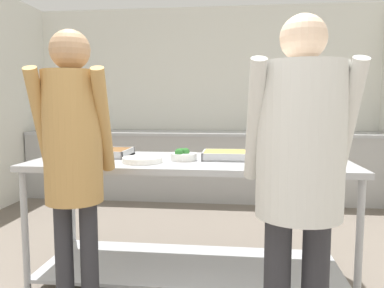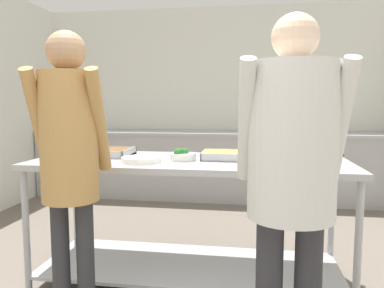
# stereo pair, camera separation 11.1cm
# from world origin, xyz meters

# --- Properties ---
(wall_rear) EXTENTS (4.94, 0.06, 2.65)m
(wall_rear) POSITION_xyz_m (0.00, 4.34, 1.32)
(wall_rear) COLOR silver
(wall_rear) RESTS_ON ground_plane
(back_counter) EXTENTS (4.78, 0.65, 0.91)m
(back_counter) POSITION_xyz_m (-0.00, 3.97, 0.46)
(back_counter) COLOR #A8A8A8
(back_counter) RESTS_ON ground_plane
(serving_counter) EXTENTS (2.19, 0.81, 0.90)m
(serving_counter) POSITION_xyz_m (0.13, 1.50, 0.61)
(serving_counter) COLOR #ADAFB5
(serving_counter) RESTS_ON ground_plane
(serving_tray_vegetables) EXTENTS (0.49, 0.34, 0.05)m
(serving_tray_vegetables) POSITION_xyz_m (-0.59, 1.60, 0.92)
(serving_tray_vegetables) COLOR #ADAFB5
(serving_tray_vegetables) RESTS_ON serving_counter
(plate_stack) EXTENTS (0.27, 0.27, 0.04)m
(plate_stack) POSITION_xyz_m (-0.17, 1.33, 0.91)
(plate_stack) COLOR white
(plate_stack) RESTS_ON serving_counter
(broccoli_bowl) EXTENTS (0.18, 0.18, 0.09)m
(broccoli_bowl) POSITION_xyz_m (0.09, 1.45, 0.93)
(broccoli_bowl) COLOR silver
(broccoli_bowl) RESTS_ON serving_counter
(serving_tray_roast) EXTENTS (0.46, 0.31, 0.05)m
(serving_tray_roast) POSITION_xyz_m (0.44, 1.57, 0.92)
(serving_tray_roast) COLOR #ADAFB5
(serving_tray_roast) RESTS_ON serving_counter
(sauce_pan) EXTENTS (0.39, 0.25, 0.06)m
(sauce_pan) POSITION_xyz_m (0.90, 1.51, 0.93)
(sauce_pan) COLOR #ADAFB5
(sauce_pan) RESTS_ON serving_counter
(guest_serving_left) EXTENTS (0.51, 0.40, 1.68)m
(guest_serving_left) POSITION_xyz_m (0.74, 0.66, 1.03)
(guest_serving_left) COLOR #2D2D33
(guest_serving_left) RESTS_ON ground_plane
(guest_serving_right) EXTENTS (0.44, 0.37, 1.67)m
(guest_serving_right) POSITION_xyz_m (-0.42, 0.81, 1.05)
(guest_serving_right) COLOR #2D2D33
(guest_serving_right) RESTS_ON ground_plane
(water_bottle) EXTENTS (0.06, 0.06, 0.31)m
(water_bottle) POSITION_xyz_m (0.91, 4.01, 1.05)
(water_bottle) COLOR brown
(water_bottle) RESTS_ON back_counter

